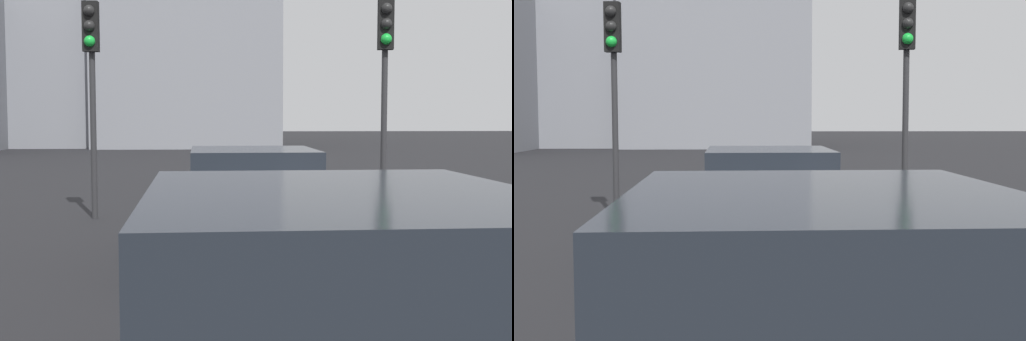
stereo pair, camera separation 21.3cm
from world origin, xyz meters
The scene contains 5 objects.
car_silver_lead centered at (10.56, -0.07, 0.72)m, with size 4.08×2.09×1.48m.
traffic_light_near_left centered at (13.98, -2.66, 2.87)m, with size 0.33×0.30×3.99m.
traffic_light_near_right centered at (14.31, 2.66, 2.85)m, with size 0.32×0.29×3.95m.
building_facade_left centered at (44.34, 2.00, 8.66)m, with size 9.42×10.58×17.32m, color gray.
building_facade_center centered at (48.15, 10.00, 5.49)m, with size 14.95×7.93×10.98m, color gray.
Camera 2 is at (1.41, 0.20, 1.93)m, focal length 48.91 mm.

